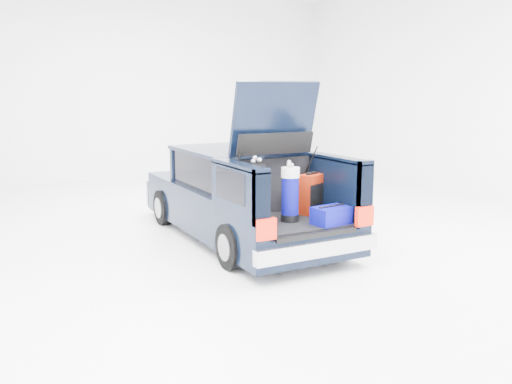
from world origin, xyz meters
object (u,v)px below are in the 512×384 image
black_golf_bag (256,193)px  blue_duffel (331,215)px  red_suitcase (311,194)px  blue_golf_bag (290,194)px  car (238,196)px

black_golf_bag → blue_duffel: size_ratio=1.69×
red_suitcase → blue_duffel: red_suitcase is taller
blue_golf_bag → blue_duffel: (0.40, -0.40, -0.26)m
car → black_golf_bag: car is taller
black_golf_bag → blue_duffel: bearing=-9.6°
red_suitcase → black_golf_bag: black_golf_bag is taller
car → blue_golf_bag: bearing=-90.3°
car → black_golf_bag: (-0.45, -1.47, 0.33)m
car → red_suitcase: (0.50, -1.36, 0.21)m
black_golf_bag → red_suitcase: bearing=29.6°
blue_duffel → blue_golf_bag: bearing=127.6°
blue_golf_bag → blue_duffel: 0.62m
blue_duffel → red_suitcase: bearing=72.9°
car → black_golf_bag: 1.58m
black_golf_bag → car: bearing=95.7°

